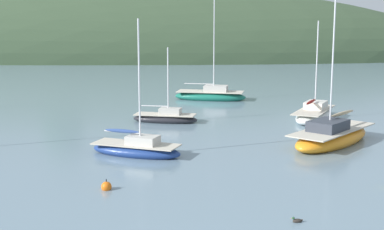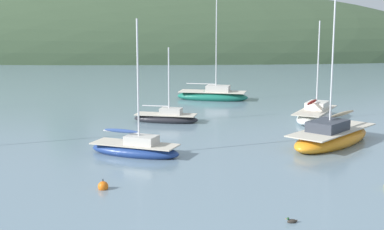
# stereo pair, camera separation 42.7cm
# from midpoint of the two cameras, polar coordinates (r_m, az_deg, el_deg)

# --- Properties ---
(far_shoreline_hill) EXTENTS (150.00, 36.00, 32.11)m
(far_shoreline_hill) POSITION_cam_midpoint_polar(r_m,az_deg,el_deg) (106.17, -13.22, 5.99)
(far_shoreline_hill) COLOR #384C33
(far_shoreline_hill) RESTS_ON ground
(sailboat_white_near) EXTENTS (4.43, 6.31, 7.14)m
(sailboat_white_near) POSITION_cam_midpoint_polar(r_m,az_deg,el_deg) (38.85, 12.56, 0.07)
(sailboat_white_near) COLOR white
(sailboat_white_near) RESTS_ON ground
(sailboat_cream_ketch) EXTENTS (4.75, 2.30, 5.31)m
(sailboat_cream_ketch) POSITION_cam_midpoint_polar(r_m,az_deg,el_deg) (37.05, -3.16, -0.30)
(sailboat_cream_ketch) COLOR #232328
(sailboat_cream_ketch) RESTS_ON ground
(sailboat_grey_yawl) EXTENTS (6.65, 3.29, 9.21)m
(sailboat_grey_yawl) POSITION_cam_midpoint_polar(r_m,az_deg,el_deg) (47.54, 1.75, 2.10)
(sailboat_grey_yawl) COLOR #196B56
(sailboat_grey_yawl) RESTS_ON ground
(sailboat_red_portside) EXTENTS (5.23, 3.22, 7.20)m
(sailboat_red_portside) POSITION_cam_midpoint_polar(r_m,az_deg,el_deg) (28.03, -6.36, -3.61)
(sailboat_red_portside) COLOR navy
(sailboat_red_portside) RESTS_ON ground
(sailboat_blue_center) EXTENTS (6.50, 7.09, 8.35)m
(sailboat_blue_center) POSITION_cam_midpoint_polar(r_m,az_deg,el_deg) (31.31, 14.31, -2.24)
(sailboat_blue_center) COLOR orange
(sailboat_blue_center) RESTS_ON ground
(mooring_buoy_inner) EXTENTS (0.44, 0.44, 0.54)m
(mooring_buoy_inner) POSITION_cam_midpoint_polar(r_m,az_deg,el_deg) (22.61, -9.65, -7.56)
(mooring_buoy_inner) COLOR orange
(mooring_buoy_inner) RESTS_ON ground
(duck_lead) EXTENTS (0.43, 0.23, 0.24)m
(duck_lead) POSITION_cam_midpoint_polar(r_m,az_deg,el_deg) (19.19, 10.52, -11.03)
(duck_lead) COLOR #2D2823
(duck_lead) RESTS_ON ground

